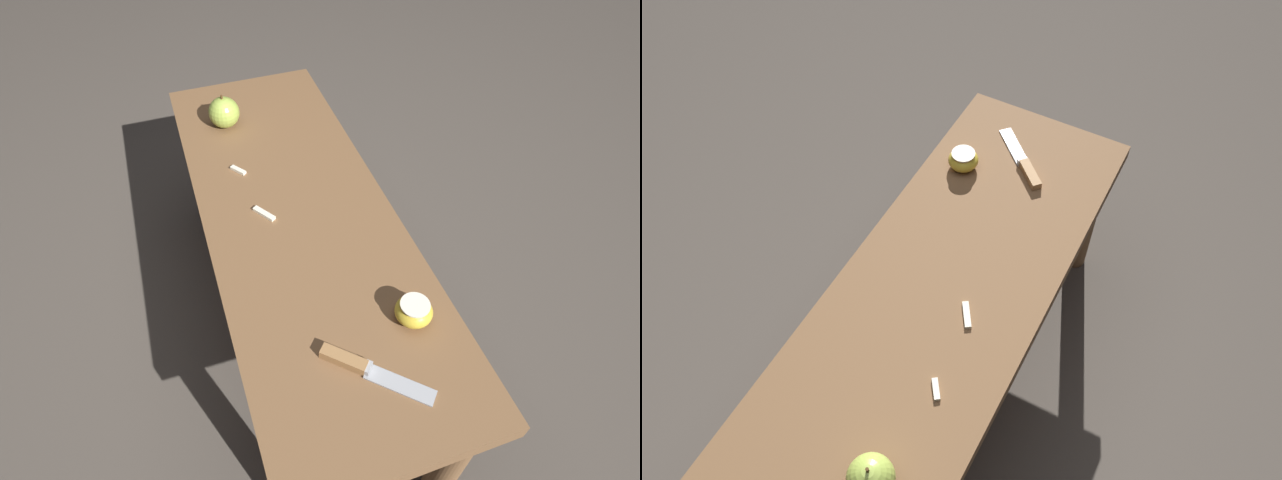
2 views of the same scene
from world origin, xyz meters
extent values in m
plane|color=#4C443D|center=(0.00, 0.00, 0.00)|extent=(8.00, 8.00, 0.00)
cube|color=brown|center=(0.00, 0.00, 0.45)|extent=(1.23, 0.44, 0.04)
cylinder|color=brown|center=(-0.56, -0.16, 0.22)|extent=(0.07, 0.07, 0.43)
cylinder|color=brown|center=(0.56, -0.16, 0.22)|extent=(0.07, 0.07, 0.43)
cylinder|color=brown|center=(0.56, 0.16, 0.22)|extent=(0.07, 0.07, 0.43)
cube|color=#9EA0A5|center=(-0.47, -0.04, 0.47)|extent=(0.11, 0.12, 0.00)
cube|color=#9EA0A5|center=(-0.43, 0.00, 0.48)|extent=(0.03, 0.03, 0.02)
cube|color=#9E7042|center=(-0.40, 0.03, 0.48)|extent=(0.08, 0.08, 0.02)
sphere|color=#9EB747|center=(0.40, 0.09, 0.51)|extent=(0.09, 0.09, 0.09)
cylinder|color=#4C3319|center=(0.40, 0.09, 0.56)|extent=(0.01, 0.01, 0.01)
ellipsoid|color=gold|center=(-0.35, -0.13, 0.49)|extent=(0.07, 0.07, 0.05)
cylinder|color=white|center=(-0.35, -0.13, 0.52)|extent=(0.06, 0.06, 0.00)
cube|color=white|center=(0.19, 0.10, 0.47)|extent=(0.04, 0.04, 0.01)
cube|color=white|center=(0.02, 0.08, 0.47)|extent=(0.06, 0.04, 0.01)
camera|label=1|loc=(-0.80, 0.22, 1.31)|focal=28.00mm
camera|label=2|loc=(0.59, 0.37, 1.61)|focal=35.00mm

